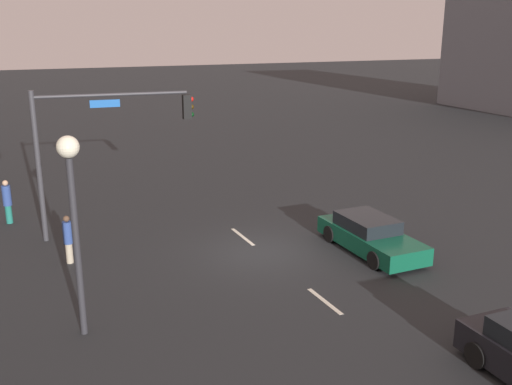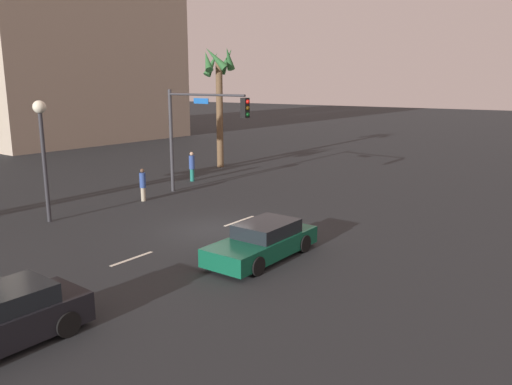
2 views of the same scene
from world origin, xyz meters
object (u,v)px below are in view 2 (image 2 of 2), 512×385
object	(u,v)px
traffic_signal	(196,124)
building_1	(74,14)
pedestrian_0	(192,166)
car_1	(263,241)
pedestrian_1	(143,184)
palm_tree_0	(219,82)
car_0	(1,320)
streetlamp	(42,136)

from	to	relation	value
traffic_signal	building_1	size ratio (longest dim) A/B	0.23
traffic_signal	pedestrian_0	xyz separation A→B (m)	(3.04, 3.31, -2.97)
traffic_signal	pedestrian_0	bearing A→B (deg)	47.42
building_1	car_1	bearing A→B (deg)	-115.73
pedestrian_1	building_1	distance (m)	33.34
pedestrian_0	palm_tree_0	size ratio (longest dim) A/B	0.21
building_1	pedestrian_1	bearing A→B (deg)	-118.54
pedestrian_1	car_0	bearing A→B (deg)	-144.01
car_1	pedestrian_1	size ratio (longest dim) A/B	2.72
car_1	traffic_signal	distance (m)	10.86
traffic_signal	building_1	distance (m)	32.67
car_1	palm_tree_0	world-z (taller)	palm_tree_0
car_1	building_1	distance (m)	43.41
car_1	palm_tree_0	size ratio (longest dim) A/B	0.54
traffic_signal	pedestrian_0	size ratio (longest dim) A/B	3.26
pedestrian_0	building_1	size ratio (longest dim) A/B	0.07
building_1	streetlamp	bearing A→B (deg)	-126.49
car_1	pedestrian_1	xyz separation A→B (m)	(3.40, 10.11, 0.32)
palm_tree_0	building_1	xyz separation A→B (m)	(4.61, 23.17, 6.77)
palm_tree_0	building_1	size ratio (longest dim) A/B	0.33
car_0	pedestrian_1	world-z (taller)	pedestrian_1
car_1	palm_tree_0	bearing A→B (deg)	44.64
traffic_signal	pedestrian_0	distance (m)	5.39
palm_tree_0	pedestrian_0	bearing A→B (deg)	-157.54
streetlamp	building_1	world-z (taller)	building_1
streetlamp	car_1	bearing A→B (deg)	-80.31
pedestrian_0	pedestrian_1	distance (m)	5.76
pedestrian_1	palm_tree_0	bearing A→B (deg)	19.80
car_1	streetlamp	bearing A→B (deg)	99.69
car_0	streetlamp	bearing A→B (deg)	52.98
streetlamp	pedestrian_1	world-z (taller)	streetlamp
pedestrian_0	building_1	world-z (taller)	building_1
pedestrian_1	palm_tree_0	world-z (taller)	palm_tree_0
pedestrian_1	building_1	size ratio (longest dim) A/B	0.07
car_1	pedestrian_0	bearing A→B (deg)	52.99
pedestrian_0	pedestrian_1	xyz separation A→B (m)	(-5.51, -1.70, -0.07)
car_0	pedestrian_1	distance (m)	14.82
car_1	car_0	bearing A→B (deg)	170.72
car_0	traffic_signal	bearing A→B (deg)	26.16
pedestrian_0	building_1	xyz separation A→B (m)	(9.87, 25.34, 11.92)
car_0	traffic_signal	size ratio (longest dim) A/B	0.67
car_0	car_1	world-z (taller)	car_0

